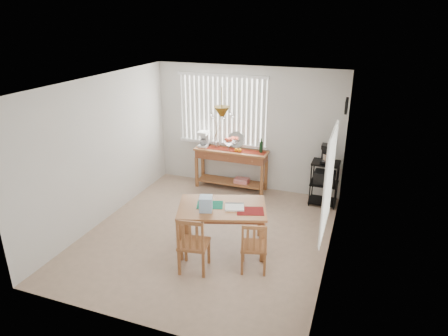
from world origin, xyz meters
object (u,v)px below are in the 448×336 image
at_px(wire_cart, 324,179).
at_px(dining_table, 222,211).
at_px(chair_left, 193,244).
at_px(chair_right, 254,247).
at_px(sideboard, 232,160).
at_px(cart_items, 327,154).

xyz_separation_m(wire_cart, dining_table, (-1.34, -2.16, 0.11)).
bearing_deg(dining_table, chair_left, -102.77).
bearing_deg(chair_right, dining_table, 146.26).
bearing_deg(sideboard, cart_items, -2.73).
xyz_separation_m(sideboard, dining_table, (0.63, -2.27, -0.01)).
relative_size(sideboard, dining_table, 0.99).
bearing_deg(chair_left, chair_right, 20.57).
height_order(sideboard, cart_items, cart_items).
height_order(cart_items, dining_table, cart_items).
distance_m(cart_items, chair_left, 3.34).
bearing_deg(cart_items, chair_right, -104.58).
distance_m(cart_items, dining_table, 2.58).
height_order(cart_items, chair_right, cart_items).
relative_size(sideboard, chair_left, 1.72).
distance_m(wire_cart, cart_items, 0.52).
distance_m(sideboard, dining_table, 2.35).
distance_m(sideboard, cart_items, 2.00).
distance_m(dining_table, chair_left, 0.79).
distance_m(chair_left, chair_right, 0.88).
height_order(sideboard, dining_table, sideboard).
relative_size(cart_items, dining_table, 0.23).
bearing_deg(dining_table, cart_items, 58.44).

